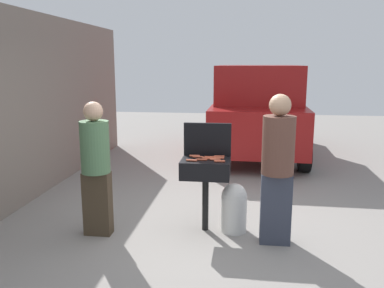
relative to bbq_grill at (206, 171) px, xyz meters
name	(u,v)px	position (x,y,z in m)	size (l,w,h in m)	color
ground_plane	(213,232)	(0.10, -0.06, -0.77)	(24.00, 24.00, 0.00)	gray
house_wall_side	(25,107)	(-2.86, 0.94, 0.65)	(0.24, 8.00, 2.85)	slate
bbq_grill	(206,171)	(0.00, 0.00, 0.00)	(0.60, 0.44, 0.91)	black
grill_lid_open	(207,139)	(0.00, 0.22, 0.35)	(0.60, 0.05, 0.42)	black
hot_dog_0	(198,157)	(-0.11, 0.07, 0.16)	(0.03, 0.03, 0.13)	#B74C33
hot_dog_1	(202,160)	(-0.04, -0.06, 0.16)	(0.03, 0.03, 0.13)	#B74C33
hot_dog_2	(211,159)	(0.07, 0.01, 0.16)	(0.03, 0.03, 0.13)	#AD4228
hot_dog_3	(210,157)	(0.04, 0.08, 0.16)	(0.03, 0.03, 0.13)	#AD4228
hot_dog_4	(195,156)	(-0.15, 0.13, 0.16)	(0.03, 0.03, 0.13)	#C6593D
hot_dog_5	(219,157)	(0.16, 0.13, 0.16)	(0.03, 0.03, 0.13)	#B74C33
hot_dog_6	(207,158)	(0.02, 0.04, 0.16)	(0.03, 0.03, 0.13)	#B74C33
hot_dog_7	(191,160)	(-0.16, -0.11, 0.16)	(0.03, 0.03, 0.13)	#C6593D
hot_dog_8	(220,161)	(0.18, -0.11, 0.16)	(0.03, 0.03, 0.13)	#B74C33
hot_dog_9	(215,160)	(0.12, -0.03, 0.16)	(0.03, 0.03, 0.13)	#C6593D
hot_dog_10	(219,158)	(0.16, 0.05, 0.16)	(0.03, 0.03, 0.13)	#B74C33
propane_tank	(234,207)	(0.36, 0.00, -0.45)	(0.32, 0.32, 0.62)	silver
person_left	(96,164)	(-1.29, -0.30, 0.12)	(0.34, 0.34, 1.63)	#3F3323
person_right	(278,165)	(0.84, -0.27, 0.18)	(0.37, 0.37, 1.74)	#333847
parked_minivan	(257,110)	(0.75, 4.51, 0.26)	(2.08, 4.43, 2.02)	maroon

